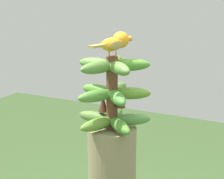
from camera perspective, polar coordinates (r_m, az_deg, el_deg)
The scene contains 2 objects.
banana_bunch at distance 1.34m, azimuth -0.00°, elevation -0.60°, with size 0.29×0.28×0.27m.
perched_bird at distance 1.32m, azimuth 0.63°, elevation 7.31°, with size 0.21×0.08×0.08m.
Camera 1 is at (1.15, 0.58, 1.76)m, focal length 59.03 mm.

